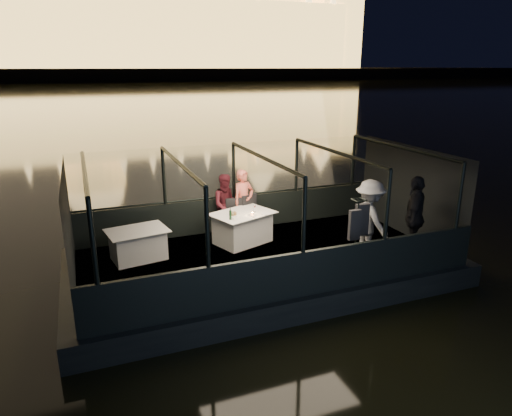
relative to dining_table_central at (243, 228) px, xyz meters
name	(u,v)px	position (x,y,z in m)	size (l,w,h in m)	color
river_water	(96,94)	(0.12, 79.00, -0.89)	(500.00, 500.00, 0.00)	black
boat_hull	(262,276)	(0.12, -1.00, -0.89)	(8.60, 4.40, 1.00)	black
boat_deck	(262,257)	(0.12, -1.00, -0.41)	(8.00, 4.00, 0.04)	black
gunwale_port	(234,213)	(0.12, 1.00, 0.06)	(8.00, 0.08, 0.90)	black
gunwale_starboard	(302,274)	(0.12, -3.00, 0.06)	(8.00, 0.08, 0.90)	black
cabin_glass_port	(234,170)	(0.12, 1.00, 1.21)	(8.00, 0.02, 1.40)	#99B2B2
cabin_glass_starboard	(304,216)	(0.12, -3.00, 1.21)	(8.00, 0.02, 1.40)	#99B2B2
cabin_roof_glass	(263,157)	(0.12, -1.00, 1.91)	(8.00, 4.00, 0.02)	#99B2B2
end_wall_fore	(69,231)	(-3.88, -1.00, 0.76)	(0.02, 4.00, 2.30)	black
end_wall_aft	(410,192)	(4.12, -1.00, 0.76)	(0.02, 4.00, 2.30)	black
canopy_ribs	(263,209)	(0.12, -1.00, 0.76)	(8.00, 4.00, 2.30)	black
embankment	(81,75)	(0.12, 209.00, 0.11)	(400.00, 140.00, 6.00)	#423D33
dining_table_central	(243,228)	(0.00, 0.00, 0.00)	(1.45, 1.05, 0.77)	silver
dining_table_aft	(138,243)	(-2.52, -0.10, 0.00)	(1.30, 0.94, 0.69)	silver
chair_port_left	(237,220)	(0.01, 0.45, 0.06)	(0.44, 0.44, 0.95)	black
chair_port_right	(252,218)	(0.42, 0.45, 0.06)	(0.47, 0.47, 1.00)	black
coat_stand	(357,232)	(1.64, -2.44, 0.51)	(0.45, 0.36, 1.63)	black
person_woman_coral	(244,204)	(0.29, 0.72, 0.36)	(0.60, 0.40, 1.66)	#EC6A55
person_man_maroon	(227,206)	(-0.17, 0.72, 0.36)	(0.76, 0.59, 1.58)	#43121B
passenger_stripe	(369,222)	(2.33, -1.89, 0.47)	(1.18, 0.66, 1.82)	silver
passenger_dark	(414,221)	(3.32, -2.18, 0.47)	(1.11, 0.47, 1.89)	black
wine_bottle	(230,213)	(-0.42, -0.36, 0.53)	(0.06, 0.06, 0.27)	#13351C
bread_basket	(233,214)	(-0.28, -0.10, 0.42)	(0.18, 0.18, 0.07)	brown
amber_candle	(252,214)	(0.15, -0.27, 0.42)	(0.05, 0.05, 0.07)	#FF8A3F
plate_near	(266,214)	(0.49, -0.30, 0.39)	(0.22, 0.22, 0.01)	white
plate_far	(234,215)	(-0.25, -0.12, 0.39)	(0.25, 0.25, 0.02)	white
wine_glass_white	(233,215)	(-0.37, -0.37, 0.48)	(0.06, 0.06, 0.18)	silver
wine_glass_red	(255,209)	(0.30, -0.06, 0.48)	(0.06, 0.06, 0.19)	white
wine_glass_empty	(253,214)	(0.13, -0.42, 0.48)	(0.06, 0.06, 0.18)	silver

